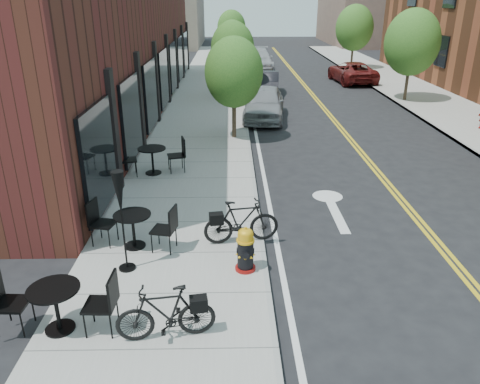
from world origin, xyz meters
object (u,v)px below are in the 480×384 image
object	(u,v)px
bistro_set_a	(56,303)
patio_umbrella	(120,200)
bistro_set_c	(152,157)
bistro_set_b	(133,226)
parked_car_b	(267,84)
parked_car_c	(257,60)
parked_car_far	(352,72)
bicycle_right	(241,221)
parked_car_a	(264,103)
bicycle_left	(166,313)
fire_hydrant	(245,250)

from	to	relation	value
bistro_set_a	patio_umbrella	distance (m)	2.24
bistro_set_c	patio_umbrella	distance (m)	5.64
bistro_set_b	parked_car_b	distance (m)	18.32
parked_car_b	parked_car_c	size ratio (longest dim) A/B	0.70
parked_car_b	parked_car_far	xyz separation A→B (m)	(5.87, 4.05, 0.04)
bistro_set_a	bistro_set_b	distance (m)	2.88
bicycle_right	bistro_set_a	xyz separation A→B (m)	(-3.09, -2.95, 0.02)
parked_car_a	parked_car_b	bearing A→B (deg)	91.25
bicycle_left	parked_car_far	xyz separation A→B (m)	(9.01, 24.89, 0.07)
bicycle_right	bistro_set_a	size ratio (longest dim) A/B	0.87
bicycle_right	parked_car_a	world-z (taller)	parked_car_a
bistro_set_c	patio_umbrella	size ratio (longest dim) A/B	0.97
parked_car_b	parked_car_far	size ratio (longest dim) A/B	0.80
fire_hydrant	parked_car_a	distance (m)	13.07
parked_car_b	parked_car_c	world-z (taller)	parked_car_c
parked_car_b	fire_hydrant	bearing A→B (deg)	-89.87
bistro_set_c	parked_car_c	distance (m)	23.15
parked_car_b	parked_car_a	bearing A→B (deg)	-89.76
bicycle_right	patio_umbrella	distance (m)	2.77
fire_hydrant	bistro_set_a	bearing A→B (deg)	-146.36
fire_hydrant	bicycle_left	xyz separation A→B (m)	(-1.33, -2.03, 0.03)
patio_umbrella	parked_car_c	bearing A→B (deg)	81.55
bistro_set_b	parked_car_far	size ratio (longest dim) A/B	0.40
bistro_set_c	patio_umbrella	bearing A→B (deg)	-101.56
bistro_set_b	fire_hydrant	bearing A→B (deg)	-9.44
patio_umbrella	parked_car_a	size ratio (longest dim) A/B	0.48
bicycle_left	parked_car_far	size ratio (longest dim) A/B	0.33
bicycle_left	bistro_set_c	bearing A→B (deg)	-178.26
bistro_set_a	bistro_set_b	bearing A→B (deg)	77.73
bistro_set_a	parked_car_a	distance (m)	15.44
bicycle_left	bistro_set_b	xyz separation A→B (m)	(-1.09, 3.02, 0.03)
parked_car_far	parked_car_b	bearing A→B (deg)	29.93
bicycle_right	bistro_set_b	bearing A→B (deg)	84.42
parked_car_c	parked_car_a	bearing A→B (deg)	-91.45
parked_car_c	patio_umbrella	bearing A→B (deg)	-97.90
parked_car_a	bistro_set_c	bearing A→B (deg)	-111.65
bistro_set_a	patio_umbrella	xyz separation A→B (m)	(0.74, 1.87, 0.99)
bicycle_right	bistro_set_b	size ratio (longest dim) A/B	0.87
bistro_set_a	parked_car_far	size ratio (longest dim) A/B	0.40
bicycle_right	parked_car_far	distance (m)	23.04
patio_umbrella	parked_car_b	world-z (taller)	patio_umbrella
fire_hydrant	bicycle_left	world-z (taller)	bicycle_left
bistro_set_b	bistro_set_c	size ratio (longest dim) A/B	0.95
bistro_set_b	bicycle_right	bearing A→B (deg)	16.85
parked_car_far	bistro_set_c	bearing A→B (deg)	54.27
fire_hydrant	parked_car_a	size ratio (longest dim) A/B	0.22
fire_hydrant	parked_car_b	size ratio (longest dim) A/B	0.25
patio_umbrella	parked_car_far	world-z (taller)	patio_umbrella
bistro_set_c	parked_car_c	bearing A→B (deg)	64.13
bicycle_left	parked_car_a	world-z (taller)	parked_car_a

